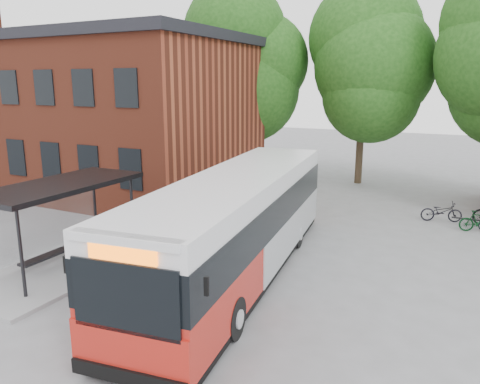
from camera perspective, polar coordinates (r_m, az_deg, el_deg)
The scene contains 8 objects.
ground at distance 14.87m, azimuth -5.22°, elevation -10.70°, with size 100.00×100.00×0.00m, color slate.
station_building at distance 28.90m, azimuth -18.02°, elevation 9.02°, with size 18.40×10.40×8.50m, color maroon, non-canonical shape.
bus_shelter at distance 16.43m, azimuth -20.69°, elevation -3.79°, with size 3.60×7.00×2.90m, color black, non-canonical shape.
tree_0 at distance 30.53m, azimuth 1.12°, elevation 12.18°, with size 7.92×7.92×11.00m, color #1A4512, non-canonical shape.
tree_1 at distance 29.17m, azimuth 14.73°, elevation 11.14°, with size 7.92×7.92×10.40m, color #1A4512, non-canonical shape.
city_bus at distance 14.70m, azimuth -0.20°, elevation -4.15°, with size 2.73×12.82×3.26m, color red, non-canonical shape.
bicycle_0 at distance 22.54m, azimuth 23.34°, elevation -2.20°, with size 0.61×1.74×0.91m, color black.
bicycle_1 at distance 21.60m, azimuth 27.10°, elevation -3.22°, with size 0.43×1.51×0.91m, color black.
Camera 1 is at (7.33, -11.47, 5.99)m, focal length 35.00 mm.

